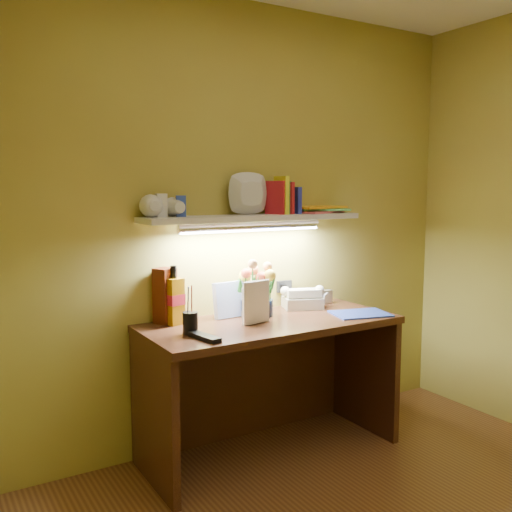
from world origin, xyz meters
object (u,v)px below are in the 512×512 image
at_px(telephone, 302,297).
at_px(desk_clock, 325,297).
at_px(whisky_bottle, 174,295).
at_px(flower_bouquet, 257,287).
at_px(desk, 271,387).

relative_size(telephone, desk_clock, 2.65).
relative_size(desk_clock, whisky_bottle, 0.27).
bearing_deg(flower_bouquet, desk, -89.47).
bearing_deg(desk, whisky_bottle, 157.73).
bearing_deg(desk, telephone, 27.92).
bearing_deg(whisky_bottle, desk, -22.27).
xyz_separation_m(telephone, whisky_bottle, (-0.82, 0.02, 0.09)).
relative_size(telephone, whisky_bottle, 0.71).
height_order(flower_bouquet, telephone, flower_bouquet).
bearing_deg(flower_bouquet, telephone, 5.57).
distance_m(flower_bouquet, whisky_bottle, 0.48).
height_order(desk, whisky_bottle, whisky_bottle).
height_order(telephone, desk_clock, telephone).
bearing_deg(desk, flower_bouquet, 90.53).
xyz_separation_m(flower_bouquet, whisky_bottle, (-0.48, 0.05, -0.00)).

